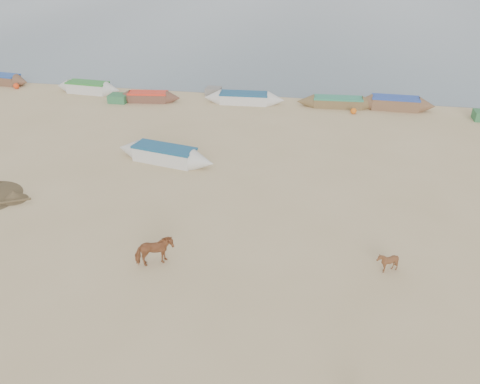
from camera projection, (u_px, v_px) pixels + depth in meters
name	position (u px, v px, depth m)	size (l,w,h in m)	color
ground	(222.00, 261.00, 18.81)	(140.00, 140.00, 0.00)	tan
sea	(315.00, 3.00, 89.37)	(160.00, 160.00, 0.00)	slate
cow_adult	(154.00, 251.00, 18.30)	(0.69, 1.51, 1.28)	brown
calf_front	(387.00, 262.00, 18.03)	(0.71, 0.80, 0.88)	brown
near_canoe	(165.00, 154.00, 26.79)	(6.19, 1.26, 0.93)	beige
waterline_canoes	(288.00, 99.00, 36.01)	(58.48, 4.67, 0.96)	brown
beach_clutter	(343.00, 105.00, 35.02)	(45.96, 4.48, 0.64)	#316D42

